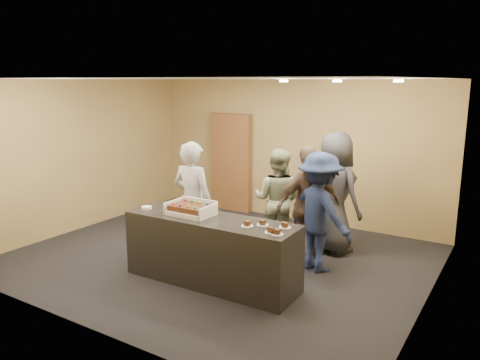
{
  "coord_description": "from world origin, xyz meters",
  "views": [
    {
      "loc": [
        3.88,
        -5.6,
        2.67
      ],
      "look_at": [
        0.38,
        0.0,
        1.27
      ],
      "focal_mm": 35.0,
      "sensor_mm": 36.0,
      "label": 1
    }
  ],
  "objects_px": {
    "plate_stack": "(147,208)",
    "person_server_grey": "(193,202)",
    "serving_counter": "(211,251)",
    "person_brown_extra": "(308,206)",
    "person_sage_man": "(277,200)",
    "person_navy_man": "(320,212)",
    "person_dark_suit": "(334,193)",
    "cake_box": "(192,211)",
    "sheet_cake": "(191,208)",
    "storage_cabinet": "(231,163)"
  },
  "relations": [
    {
      "from": "person_sage_man",
      "to": "person_brown_extra",
      "type": "relative_size",
      "value": 0.93
    },
    {
      "from": "person_brown_extra",
      "to": "plate_stack",
      "type": "bearing_deg",
      "value": -15.44
    },
    {
      "from": "person_server_grey",
      "to": "person_brown_extra",
      "type": "bearing_deg",
      "value": -152.61
    },
    {
      "from": "person_sage_man",
      "to": "person_dark_suit",
      "type": "bearing_deg",
      "value": -164.36
    },
    {
      "from": "person_sage_man",
      "to": "person_server_grey",
      "type": "bearing_deg",
      "value": 43.09
    },
    {
      "from": "person_navy_man",
      "to": "cake_box",
      "type": "bearing_deg",
      "value": 62.79
    },
    {
      "from": "person_navy_man",
      "to": "person_dark_suit",
      "type": "xyz_separation_m",
      "value": [
        -0.1,
        0.83,
        0.1
      ]
    },
    {
      "from": "cake_box",
      "to": "person_navy_man",
      "type": "height_order",
      "value": "person_navy_man"
    },
    {
      "from": "storage_cabinet",
      "to": "cake_box",
      "type": "relative_size",
      "value": 3.29
    },
    {
      "from": "storage_cabinet",
      "to": "person_brown_extra",
      "type": "relative_size",
      "value": 1.14
    },
    {
      "from": "sheet_cake",
      "to": "person_navy_man",
      "type": "distance_m",
      "value": 1.82
    },
    {
      "from": "serving_counter",
      "to": "person_navy_man",
      "type": "xyz_separation_m",
      "value": [
        1.05,
        1.18,
        0.41
      ]
    },
    {
      "from": "sheet_cake",
      "to": "plate_stack",
      "type": "height_order",
      "value": "sheet_cake"
    },
    {
      "from": "person_navy_man",
      "to": "person_dark_suit",
      "type": "bearing_deg",
      "value": -60.22
    },
    {
      "from": "storage_cabinet",
      "to": "plate_stack",
      "type": "relative_size",
      "value": 14.0
    },
    {
      "from": "serving_counter",
      "to": "person_brown_extra",
      "type": "height_order",
      "value": "person_brown_extra"
    },
    {
      "from": "person_sage_man",
      "to": "person_navy_man",
      "type": "relative_size",
      "value": 0.96
    },
    {
      "from": "cake_box",
      "to": "person_navy_man",
      "type": "distance_m",
      "value": 1.8
    },
    {
      "from": "person_sage_man",
      "to": "person_brown_extra",
      "type": "height_order",
      "value": "person_brown_extra"
    },
    {
      "from": "plate_stack",
      "to": "person_server_grey",
      "type": "bearing_deg",
      "value": 60.82
    },
    {
      "from": "storage_cabinet",
      "to": "plate_stack",
      "type": "height_order",
      "value": "storage_cabinet"
    },
    {
      "from": "sheet_cake",
      "to": "cake_box",
      "type": "bearing_deg",
      "value": 89.17
    },
    {
      "from": "sheet_cake",
      "to": "person_brown_extra",
      "type": "xyz_separation_m",
      "value": [
        1.14,
        1.33,
        -0.11
      ]
    },
    {
      "from": "person_server_grey",
      "to": "person_dark_suit",
      "type": "bearing_deg",
      "value": -138.94
    },
    {
      "from": "plate_stack",
      "to": "person_server_grey",
      "type": "relative_size",
      "value": 0.08
    },
    {
      "from": "cake_box",
      "to": "person_sage_man",
      "type": "bearing_deg",
      "value": 73.4
    },
    {
      "from": "person_dark_suit",
      "to": "serving_counter",
      "type": "bearing_deg",
      "value": 87.43
    },
    {
      "from": "storage_cabinet",
      "to": "plate_stack",
      "type": "distance_m",
      "value": 3.39
    },
    {
      "from": "person_server_grey",
      "to": "cake_box",
      "type": "bearing_deg",
      "value": 124.8
    },
    {
      "from": "person_server_grey",
      "to": "person_dark_suit",
      "type": "distance_m",
      "value": 2.21
    },
    {
      "from": "cake_box",
      "to": "sheet_cake",
      "type": "xyz_separation_m",
      "value": [
        -0.0,
        -0.02,
        0.05
      ]
    },
    {
      "from": "serving_counter",
      "to": "sheet_cake",
      "type": "height_order",
      "value": "sheet_cake"
    },
    {
      "from": "cake_box",
      "to": "person_server_grey",
      "type": "bearing_deg",
      "value": 126.12
    },
    {
      "from": "person_server_grey",
      "to": "sheet_cake",
      "type": "bearing_deg",
      "value": 123.55
    },
    {
      "from": "sheet_cake",
      "to": "person_navy_man",
      "type": "xyz_separation_m",
      "value": [
        1.38,
        1.18,
        -0.14
      ]
    },
    {
      "from": "person_sage_man",
      "to": "person_dark_suit",
      "type": "height_order",
      "value": "person_dark_suit"
    },
    {
      "from": "serving_counter",
      "to": "person_sage_man",
      "type": "distance_m",
      "value": 1.67
    },
    {
      "from": "cake_box",
      "to": "person_brown_extra",
      "type": "xyz_separation_m",
      "value": [
        1.14,
        1.31,
        -0.06
      ]
    },
    {
      "from": "serving_counter",
      "to": "sheet_cake",
      "type": "distance_m",
      "value": 0.64
    },
    {
      "from": "sheet_cake",
      "to": "person_brown_extra",
      "type": "bearing_deg",
      "value": 49.5
    },
    {
      "from": "storage_cabinet",
      "to": "person_sage_man",
      "type": "height_order",
      "value": "storage_cabinet"
    },
    {
      "from": "storage_cabinet",
      "to": "serving_counter",
      "type": "bearing_deg",
      "value": -61.11
    },
    {
      "from": "storage_cabinet",
      "to": "person_dark_suit",
      "type": "xyz_separation_m",
      "value": [
        2.72,
        -1.2,
        -0.05
      ]
    },
    {
      "from": "plate_stack",
      "to": "person_dark_suit",
      "type": "height_order",
      "value": "person_dark_suit"
    },
    {
      "from": "storage_cabinet",
      "to": "person_navy_man",
      "type": "relative_size",
      "value": 1.18
    },
    {
      "from": "storage_cabinet",
      "to": "cake_box",
      "type": "height_order",
      "value": "storage_cabinet"
    },
    {
      "from": "serving_counter",
      "to": "person_brown_extra",
      "type": "bearing_deg",
      "value": 57.86
    },
    {
      "from": "sheet_cake",
      "to": "person_dark_suit",
      "type": "xyz_separation_m",
      "value": [
        1.28,
        2.0,
        -0.04
      ]
    },
    {
      "from": "serving_counter",
      "to": "storage_cabinet",
      "type": "height_order",
      "value": "storage_cabinet"
    },
    {
      "from": "serving_counter",
      "to": "person_server_grey",
      "type": "distance_m",
      "value": 0.97
    }
  ]
}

